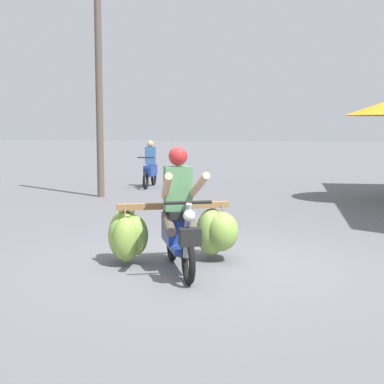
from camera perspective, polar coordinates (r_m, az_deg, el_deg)
name	(u,v)px	position (r m, az deg, el deg)	size (l,w,h in m)	color
ground_plane	(206,264)	(7.63, 1.41, -7.29)	(120.00, 120.00, 0.00)	slate
motorbike_main_loaded	(178,228)	(7.57, -1.38, -3.67)	(1.79, 2.01, 1.58)	black
motorbike_distant_ahead_left	(150,168)	(17.11, -4.21, 2.40)	(0.50, 1.62, 1.40)	black
utility_pole	(99,83)	(14.90, -9.33, 10.79)	(0.18, 0.18, 5.86)	brown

